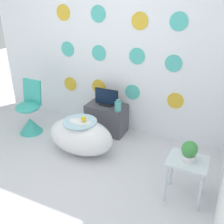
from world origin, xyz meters
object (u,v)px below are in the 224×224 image
chair (30,116)px  potted_plant_left (189,151)px  tv (106,98)px  vase (118,106)px  bathtub (81,136)px

chair → potted_plant_left: bearing=-9.7°
tv → vase: tv is taller
bathtub → chair: bearing=171.6°
bathtub → chair: (-0.98, 0.15, 0.02)m
tv → potted_plant_left: bearing=-34.0°
bathtub → vase: bearing=62.0°
chair → potted_plant_left: 2.45m
bathtub → vase: size_ratio=5.39×
chair → tv: 1.19m
tv → vase: size_ratio=2.20×
bathtub → potted_plant_left: bearing=-10.7°
chair → tv: chair is taller
chair → vase: bearing=17.5°
potted_plant_left → chair: bearing=170.3°
vase → bathtub: bearing=-118.0°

